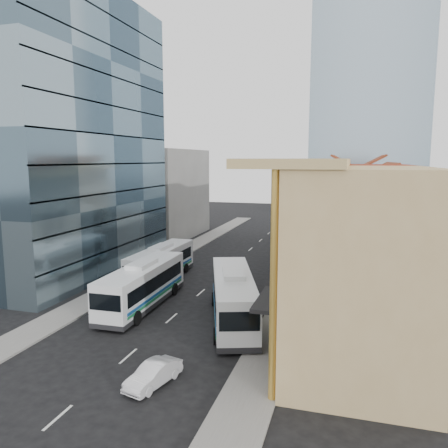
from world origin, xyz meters
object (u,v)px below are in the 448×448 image
(bus_left_near, at_px, (143,284))
(bus_left_far, at_px, (161,263))
(office_tower, at_px, (65,136))
(bus_right, at_px, (233,296))
(shophouse_tan, at_px, (360,265))
(sedan_right, at_px, (153,374))

(bus_left_near, bearing_deg, bus_left_far, 102.49)
(office_tower, distance_m, bus_right, 27.41)
(shophouse_tan, height_order, bus_left_near, shophouse_tan)
(office_tower, bearing_deg, shophouse_tan, -24.30)
(shophouse_tan, bearing_deg, bus_right, 157.68)
(shophouse_tan, height_order, bus_left_far, shophouse_tan)
(office_tower, xyz_separation_m, bus_left_far, (11.60, -1.00, -13.14))
(office_tower, height_order, sedan_right, office_tower)
(shophouse_tan, bearing_deg, office_tower, 155.70)
(bus_left_far, bearing_deg, shophouse_tan, -32.94)
(bus_right, bearing_deg, shophouse_tan, -40.99)
(bus_left_near, relative_size, bus_right, 0.97)
(sedan_right, bearing_deg, bus_left_far, 127.86)
(sedan_right, bearing_deg, office_tower, 148.60)
(bus_right, relative_size, sedan_right, 3.34)
(office_tower, xyz_separation_m, sedan_right, (20.13, -20.84, -14.37))
(shophouse_tan, bearing_deg, bus_left_far, 146.18)
(bus_left_far, xyz_separation_m, sedan_right, (8.53, -19.84, -1.23))
(bus_left_near, distance_m, bus_right, 8.39)
(office_tower, xyz_separation_m, bus_left_near, (13.56, -9.07, -13.03))
(bus_left_far, bearing_deg, bus_right, -41.14)
(bus_left_far, xyz_separation_m, bus_right, (10.26, -9.25, 0.18))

